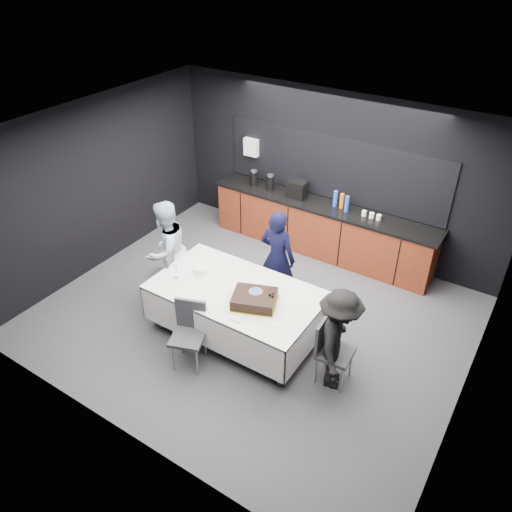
{
  "coord_description": "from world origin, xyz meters",
  "views": [
    {
      "loc": [
        3.15,
        -4.78,
        4.91
      ],
      "look_at": [
        0.0,
        0.1,
        1.05
      ],
      "focal_mm": 35.0,
      "sensor_mm": 36.0,
      "label": 1
    }
  ],
  "objects_px": {
    "chair_left": "(166,273)",
    "chair_right": "(330,346)",
    "champagne_flute": "(175,268)",
    "person_left": "(166,250)",
    "party_table": "(236,298)",
    "chair_near": "(189,329)",
    "person_right": "(338,340)",
    "person_center": "(278,258)",
    "plate_stack": "(201,270)",
    "cake_assembly": "(254,299)"
  },
  "relations": [
    {
      "from": "chair_left",
      "to": "chair_right",
      "type": "xyz_separation_m",
      "value": [
        2.76,
        -0.08,
        0.0
      ]
    },
    {
      "from": "champagne_flute",
      "to": "person_left",
      "type": "bearing_deg",
      "value": 142.38
    },
    {
      "from": "party_table",
      "to": "person_left",
      "type": "relative_size",
      "value": 1.45
    },
    {
      "from": "chair_near",
      "to": "person_right",
      "type": "distance_m",
      "value": 1.92
    },
    {
      "from": "chair_near",
      "to": "person_right",
      "type": "height_order",
      "value": "person_right"
    },
    {
      "from": "party_table",
      "to": "chair_near",
      "type": "xyz_separation_m",
      "value": [
        -0.22,
        -0.76,
        -0.11
      ]
    },
    {
      "from": "chair_near",
      "to": "person_right",
      "type": "bearing_deg",
      "value": 20.38
    },
    {
      "from": "party_table",
      "to": "champagne_flute",
      "type": "distance_m",
      "value": 0.94
    },
    {
      "from": "chair_right",
      "to": "person_center",
      "type": "relative_size",
      "value": 0.59
    },
    {
      "from": "party_table",
      "to": "person_right",
      "type": "relative_size",
      "value": 1.61
    },
    {
      "from": "plate_stack",
      "to": "champagne_flute",
      "type": "distance_m",
      "value": 0.37
    },
    {
      "from": "chair_right",
      "to": "plate_stack",
      "type": "bearing_deg",
      "value": 177.22
    },
    {
      "from": "person_right",
      "to": "person_center",
      "type": "bearing_deg",
      "value": 36.26
    },
    {
      "from": "plate_stack",
      "to": "chair_right",
      "type": "relative_size",
      "value": 0.21
    },
    {
      "from": "champagne_flute",
      "to": "person_center",
      "type": "bearing_deg",
      "value": 52.06
    },
    {
      "from": "cake_assembly",
      "to": "champagne_flute",
      "type": "height_order",
      "value": "champagne_flute"
    },
    {
      "from": "cake_assembly",
      "to": "chair_near",
      "type": "height_order",
      "value": "cake_assembly"
    },
    {
      "from": "chair_left",
      "to": "chair_right",
      "type": "distance_m",
      "value": 2.76
    },
    {
      "from": "cake_assembly",
      "to": "plate_stack",
      "type": "xyz_separation_m",
      "value": [
        -1.02,
        0.16,
        -0.02
      ]
    },
    {
      "from": "plate_stack",
      "to": "chair_left",
      "type": "xyz_separation_m",
      "value": [
        -0.66,
        -0.02,
        -0.3
      ]
    },
    {
      "from": "cake_assembly",
      "to": "person_center",
      "type": "xyz_separation_m",
      "value": [
        -0.3,
        1.09,
        -0.07
      ]
    },
    {
      "from": "cake_assembly",
      "to": "chair_near",
      "type": "distance_m",
      "value": 0.93
    },
    {
      "from": "cake_assembly",
      "to": "party_table",
      "type": "bearing_deg",
      "value": 163.24
    },
    {
      "from": "plate_stack",
      "to": "person_center",
      "type": "distance_m",
      "value": 1.17
    },
    {
      "from": "cake_assembly",
      "to": "plate_stack",
      "type": "bearing_deg",
      "value": 171.05
    },
    {
      "from": "champagne_flute",
      "to": "chair_left",
      "type": "bearing_deg",
      "value": 150.12
    },
    {
      "from": "champagne_flute",
      "to": "person_left",
      "type": "height_order",
      "value": "person_left"
    },
    {
      "from": "person_right",
      "to": "person_left",
      "type": "bearing_deg",
      "value": 66.16
    },
    {
      "from": "cake_assembly",
      "to": "champagne_flute",
      "type": "distance_m",
      "value": 1.24
    },
    {
      "from": "chair_near",
      "to": "person_center",
      "type": "xyz_separation_m",
      "value": [
        0.3,
        1.73,
        0.25
      ]
    },
    {
      "from": "champagne_flute",
      "to": "chair_near",
      "type": "relative_size",
      "value": 0.24
    },
    {
      "from": "chair_right",
      "to": "person_right",
      "type": "distance_m",
      "value": 0.22
    },
    {
      "from": "chair_left",
      "to": "person_center",
      "type": "height_order",
      "value": "person_center"
    },
    {
      "from": "champagne_flute",
      "to": "chair_right",
      "type": "height_order",
      "value": "champagne_flute"
    },
    {
      "from": "plate_stack",
      "to": "chair_right",
      "type": "height_order",
      "value": "chair_right"
    },
    {
      "from": "person_left",
      "to": "chair_left",
      "type": "bearing_deg",
      "value": 35.89
    },
    {
      "from": "plate_stack",
      "to": "chair_near",
      "type": "bearing_deg",
      "value": -62.34
    },
    {
      "from": "plate_stack",
      "to": "chair_near",
      "type": "xyz_separation_m",
      "value": [
        0.42,
        -0.8,
        -0.3
      ]
    },
    {
      "from": "party_table",
      "to": "cake_assembly",
      "type": "distance_m",
      "value": 0.44
    },
    {
      "from": "cake_assembly",
      "to": "chair_near",
      "type": "bearing_deg",
      "value": -132.61
    },
    {
      "from": "champagne_flute",
      "to": "chair_left",
      "type": "height_order",
      "value": "champagne_flute"
    },
    {
      "from": "champagne_flute",
      "to": "cake_assembly",
      "type": "bearing_deg",
      "value": 5.41
    },
    {
      "from": "party_table",
      "to": "champagne_flute",
      "type": "bearing_deg",
      "value": -165.14
    },
    {
      "from": "chair_near",
      "to": "person_left",
      "type": "xyz_separation_m",
      "value": [
        -1.21,
        0.96,
        0.27
      ]
    },
    {
      "from": "cake_assembly",
      "to": "person_right",
      "type": "bearing_deg",
      "value": 0.9
    },
    {
      "from": "person_right",
      "to": "cake_assembly",
      "type": "bearing_deg",
      "value": 72.79
    },
    {
      "from": "champagne_flute",
      "to": "person_right",
      "type": "relative_size",
      "value": 0.16
    },
    {
      "from": "party_table",
      "to": "chair_near",
      "type": "bearing_deg",
      "value": -106.34
    },
    {
      "from": "chair_right",
      "to": "person_center",
      "type": "height_order",
      "value": "person_center"
    },
    {
      "from": "plate_stack",
      "to": "champagne_flute",
      "type": "xyz_separation_m",
      "value": [
        -0.22,
        -0.28,
        0.11
      ]
    }
  ]
}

